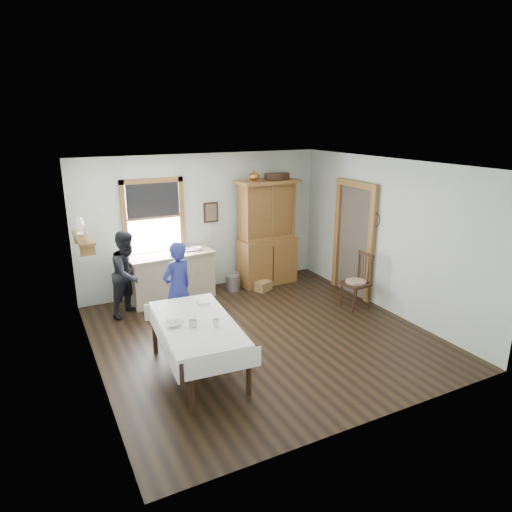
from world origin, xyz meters
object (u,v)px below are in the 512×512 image
china_hutch (267,233)px  woman_blue (178,292)px  pail (233,283)px  wicker_basket (263,286)px  dining_table (197,347)px  spindle_chair (356,281)px  work_counter (172,277)px  figure_dark (129,276)px

china_hutch → woman_blue: size_ratio=1.53×
pail → wicker_basket: bearing=-29.9°
dining_table → pail: 3.14m
wicker_basket → dining_table: bearing=-134.0°
china_hutch → wicker_basket: (-0.29, -0.39, -0.99)m
spindle_chair → pail: spindle_chair is taller
work_counter → woman_blue: woman_blue is taller
wicker_basket → figure_dark: size_ratio=0.23×
work_counter → woman_blue: (-0.32, -1.43, 0.25)m
spindle_chair → woman_blue: 3.23m
china_hutch → dining_table: (-2.53, -2.71, -0.71)m
spindle_chair → figure_dark: (-3.72, 1.58, 0.19)m
pail → woman_blue: 2.15m
spindle_chair → woman_blue: woman_blue is taller
pail → woman_blue: size_ratio=0.22×
work_counter → wicker_basket: bearing=-15.6°
china_hutch → pail: bearing=-176.8°
work_counter → spindle_chair: 3.44m
dining_table → spindle_chair: spindle_chair is taller
wicker_basket → figure_dark: bearing=178.8°
work_counter → pail: 1.27m
china_hutch → pail: china_hutch is taller
pail → china_hutch: bearing=5.9°
spindle_chair → woman_blue: (-3.19, 0.46, 0.19)m
spindle_chair → woman_blue: size_ratio=0.73×
woman_blue → work_counter: bearing=-126.0°
figure_dark → pail: bearing=-29.9°
dining_table → pail: dining_table is taller
pail → spindle_chair: bearing=-48.2°
dining_table → pail: size_ratio=5.95×
spindle_chair → pail: bearing=127.8°
figure_dark → work_counter: bearing=-16.7°
woman_blue → spindle_chair: bearing=148.5°
dining_table → figure_dark: bearing=99.3°
china_hutch → spindle_chair: (0.81, -1.92, -0.57)m
dining_table → spindle_chair: bearing=13.4°
wicker_basket → woman_blue: woman_blue is taller
work_counter → pail: work_counter is taller
spindle_chair → woman_blue: bearing=167.9°
woman_blue → figure_dark: woman_blue is taller
china_hutch → dining_table: china_hutch is taller
dining_table → spindle_chair: 3.43m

